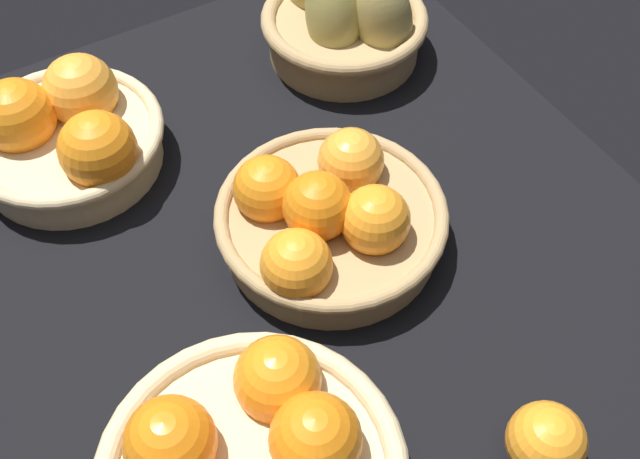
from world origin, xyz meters
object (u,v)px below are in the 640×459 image
object	(u,v)px
basket_far_left_pears	(346,17)
loose_orange_front_gap	(546,442)
basket_near_left	(67,133)
basket_center	(328,217)

from	to	relation	value
basket_far_left_pears	loose_orange_front_gap	size ratio (longest dim) A/B	3.35
basket_far_left_pears	loose_orange_front_gap	world-z (taller)	basket_far_left_pears
basket_far_left_pears	basket_near_left	xyz separation A→B (cm)	(0.82, -36.66, -0.77)
basket_near_left	loose_orange_front_gap	xyz separation A→B (cm)	(54.15, 22.39, -0.91)
basket_near_left	loose_orange_front_gap	world-z (taller)	basket_near_left
basket_far_left_pears	loose_orange_front_gap	xyz separation A→B (cm)	(54.97, -14.26, -1.68)
basket_center	loose_orange_front_gap	world-z (taller)	basket_center
basket_center	loose_orange_front_gap	xyz separation A→B (cm)	(29.63, 3.60, -0.56)
basket_far_left_pears	basket_center	distance (cm)	31.02
basket_far_left_pears	basket_near_left	bearing A→B (deg)	-88.72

